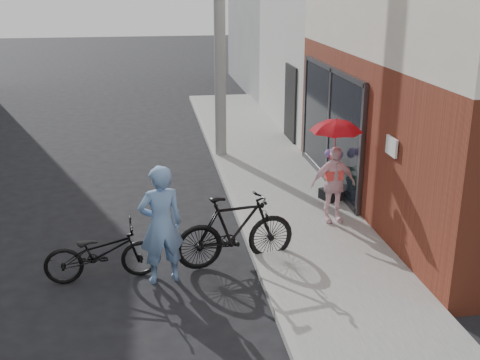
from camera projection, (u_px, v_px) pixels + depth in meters
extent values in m
plane|color=black|center=(199.00, 268.00, 9.58)|extent=(80.00, 80.00, 0.00)
cube|color=gray|center=(297.00, 211.00, 11.74)|extent=(2.20, 24.00, 0.12)
cube|color=#9E9E99|center=(238.00, 214.00, 11.57)|extent=(0.12, 24.00, 0.12)
cube|color=black|center=(330.00, 126.00, 12.88)|extent=(0.06, 3.80, 2.40)
cube|color=white|center=(392.00, 146.00, 9.64)|extent=(0.04, 0.40, 0.30)
cube|color=silver|center=(410.00, 9.00, 17.93)|extent=(8.00, 6.00, 7.00)
cube|color=gray|center=(338.00, 0.00, 24.48)|extent=(8.00, 8.00, 7.00)
cylinder|color=#9E9E99|center=(220.00, 17.00, 14.23)|extent=(0.28, 0.28, 7.00)
imported|color=#7198CA|center=(161.00, 225.00, 8.89)|extent=(0.75, 0.58, 1.84)
imported|color=black|center=(102.00, 252.00, 9.08)|extent=(1.77, 0.75, 0.90)
imported|color=black|center=(236.00, 230.00, 9.54)|extent=(2.03, 0.88, 1.18)
imported|color=#FFD5DE|center=(333.00, 184.00, 10.91)|extent=(0.84, 0.38, 1.42)
imported|color=red|center=(336.00, 125.00, 10.55)|extent=(0.89, 0.89, 0.78)
cube|color=black|center=(332.00, 194.00, 12.18)|extent=(0.53, 0.53, 0.21)
imported|color=#245A24|center=(333.00, 177.00, 12.06)|extent=(0.48, 0.41, 0.53)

